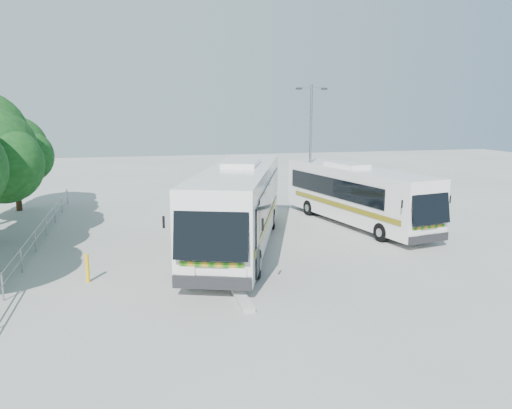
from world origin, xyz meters
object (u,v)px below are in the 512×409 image
object	(u,v)px
coach_main	(239,204)
bollard	(87,268)
coach_adjacent	(356,194)
lamppost	(310,144)
tree_far_e	(15,149)

from	to	relation	value
coach_main	bollard	size ratio (longest dim) A/B	12.64
coach_adjacent	bollard	xyz separation A→B (m)	(-13.61, -6.36, -1.20)
coach_adjacent	lamppost	bearing A→B (deg)	102.97
tree_far_e	coach_adjacent	bearing A→B (deg)	-24.78
tree_far_e	lamppost	xyz separation A→B (m)	(17.36, -5.36, 0.37)
bollard	tree_far_e	bearing A→B (deg)	109.10
tree_far_e	lamppost	distance (m)	18.17
tree_far_e	coach_adjacent	xyz separation A→B (m)	(18.83, -8.69, -2.16)
tree_far_e	coach_main	distance (m)	16.60
coach_main	coach_adjacent	size ratio (longest dim) A/B	1.16
lamppost	tree_far_e	bearing A→B (deg)	165.64
coach_main	lamppost	xyz separation A→B (m)	(5.74, 6.36, 2.23)
lamppost	coach_main	bearing A→B (deg)	-129.27
coach_main	coach_adjacent	xyz separation A→B (m)	(7.21, 3.03, -0.30)
tree_far_e	coach_adjacent	world-z (taller)	tree_far_e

